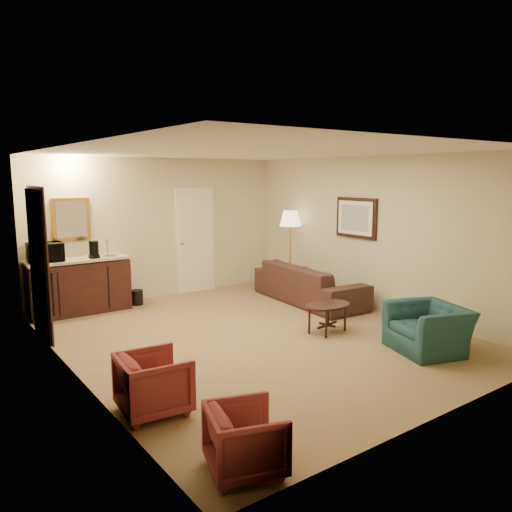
# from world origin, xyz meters

# --- Properties ---
(ground) EXTENTS (6.00, 6.00, 0.00)m
(ground) POSITION_xyz_m (0.00, 0.00, 0.00)
(ground) COLOR olive
(ground) RESTS_ON ground
(room_walls) EXTENTS (5.02, 6.01, 2.61)m
(room_walls) POSITION_xyz_m (-0.10, 0.77, 1.72)
(room_walls) COLOR beige
(room_walls) RESTS_ON ground
(wetbar_cabinet) EXTENTS (1.64, 0.58, 0.92)m
(wetbar_cabinet) POSITION_xyz_m (-1.65, 2.72, 0.46)
(wetbar_cabinet) COLOR #381712
(wetbar_cabinet) RESTS_ON ground
(sofa) EXTENTS (0.88, 2.40, 0.92)m
(sofa) POSITION_xyz_m (1.95, 1.01, 0.46)
(sofa) COLOR black
(sofa) RESTS_ON ground
(teal_armchair) EXTENTS (0.87, 1.08, 0.82)m
(teal_armchair) POSITION_xyz_m (1.48, -1.83, 0.41)
(teal_armchair) COLOR #1B3D44
(teal_armchair) RESTS_ON ground
(rose_chair_near) EXTENTS (0.65, 0.69, 0.65)m
(rose_chair_near) POSITION_xyz_m (-2.15, -1.32, 0.32)
(rose_chair_near) COLOR maroon
(rose_chair_near) RESTS_ON ground
(rose_chair_far) EXTENTS (0.68, 0.70, 0.58)m
(rose_chair_far) POSITION_xyz_m (-1.99, -2.65, 0.29)
(rose_chair_far) COLOR maroon
(rose_chair_far) RESTS_ON ground
(coffee_table) EXTENTS (0.82, 0.64, 0.43)m
(coffee_table) POSITION_xyz_m (0.97, -0.49, 0.21)
(coffee_table) COLOR black
(coffee_table) RESTS_ON ground
(floor_lamp) EXTENTS (0.52, 0.52, 1.61)m
(floor_lamp) POSITION_xyz_m (2.20, 1.86, 0.80)
(floor_lamp) COLOR #B8883D
(floor_lamp) RESTS_ON ground
(waste_bin) EXTENTS (0.22, 0.22, 0.27)m
(waste_bin) POSITION_xyz_m (-0.67, 2.65, 0.13)
(waste_bin) COLOR black
(waste_bin) RESTS_ON ground
(microwave) EXTENTS (0.57, 0.35, 0.37)m
(microwave) POSITION_xyz_m (-2.15, 2.73, 1.10)
(microwave) COLOR black
(microwave) RESTS_ON wetbar_cabinet
(coffee_maker) EXTENTS (0.19, 0.19, 0.29)m
(coffee_maker) POSITION_xyz_m (-1.41, 2.60, 1.07)
(coffee_maker) COLOR black
(coffee_maker) RESTS_ON wetbar_cabinet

